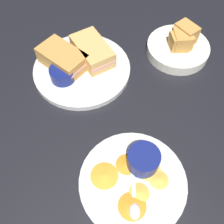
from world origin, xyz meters
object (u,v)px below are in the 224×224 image
object	(u,v)px
plate_sandwich_main	(82,69)
bread_basket_rear	(179,46)
plate_chips_companion	(133,182)
spoon_by_gravy_ramekin	(134,204)
spoon_by_dark_ramekin	(75,64)
sandwich_half_far	(63,58)
ramekin_light_gravy	(143,159)
sandwich_half_near	(94,51)
ramekin_dark_sauce	(62,73)

from	to	relation	value
plate_sandwich_main	bread_basket_rear	xyz separation A→B (cm)	(-2.37, 28.43, 1.76)
plate_sandwich_main	plate_chips_companion	xyz separation A→B (cm)	(33.44, 7.02, 0.00)
spoon_by_gravy_ramekin	spoon_by_dark_ramekin	bearing A→B (deg)	-168.55
sandwich_half_far	plate_chips_companion	bearing A→B (deg)	18.40
plate_sandwich_main	ramekin_light_gravy	bearing A→B (deg)	18.19
plate_sandwich_main	spoon_by_dark_ramekin	distance (cm)	2.41
plate_sandwich_main	sandwich_half_near	world-z (taller)	sandwich_half_near
plate_chips_companion	spoon_by_gravy_ramekin	distance (cm)	4.99
bread_basket_rear	ramekin_dark_sauce	bearing A→B (deg)	-80.99
sandwich_half_far	sandwich_half_near	bearing A→B (deg)	98.63
sandwich_half_near	bread_basket_rear	size ratio (longest dim) A/B	0.83
sandwich_half_near	ramekin_dark_sauce	world-z (taller)	sandwich_half_near
spoon_by_dark_ramekin	spoon_by_gravy_ramekin	bearing A→B (deg)	11.45
plate_sandwich_main	spoon_by_dark_ramekin	world-z (taller)	spoon_by_dark_ramekin
sandwich_half_far	bread_basket_rear	distance (cm)	33.19
bread_basket_rear	plate_sandwich_main	bearing A→B (deg)	-85.23
sandwich_half_near	plate_chips_companion	distance (cm)	36.87
ramekin_dark_sauce	ramekin_light_gravy	size ratio (longest dim) A/B	0.96
sandwich_half_far	spoon_by_gravy_ramekin	distance (cm)	41.59
plate_sandwich_main	sandwich_half_far	world-z (taller)	sandwich_half_far
sandwich_half_near	ramekin_dark_sauce	bearing A→B (deg)	-56.25
sandwich_half_near	sandwich_half_far	bearing A→B (deg)	-81.37
spoon_by_gravy_ramekin	bread_basket_rear	distance (cm)	46.28
sandwich_half_near	plate_chips_companion	bearing A→B (deg)	4.77
sandwich_half_far	spoon_by_dark_ramekin	distance (cm)	3.66
spoon_by_dark_ramekin	plate_sandwich_main	bearing A→B (deg)	57.00
plate_chips_companion	bread_basket_rear	size ratio (longest dim) A/B	1.28
ramekin_light_gravy	spoon_by_gravy_ramekin	distance (cm)	9.19
ramekin_dark_sauce	spoon_by_dark_ramekin	xyz separation A→B (cm)	(-4.12, 3.45, -1.52)
spoon_by_dark_ramekin	ramekin_light_gravy	bearing A→B (deg)	20.46
plate_chips_companion	bread_basket_rear	xyz separation A→B (cm)	(-35.81, 21.41, 1.76)
sandwich_half_near	plate_chips_companion	size ratio (longest dim) A/B	0.65
sandwich_half_near	bread_basket_rear	bearing A→B (deg)	88.14
bread_basket_rear	spoon_by_dark_ramekin	bearing A→B (deg)	-87.68
plate_sandwich_main	ramekin_light_gravy	world-z (taller)	ramekin_light_gravy
spoon_by_dark_ramekin	ramekin_light_gravy	distance (cm)	33.33
plate_sandwich_main	ramekin_light_gravy	size ratio (longest dim) A/B	3.85
ramekin_dark_sauce	sandwich_half_near	bearing A→B (deg)	123.75
sandwich_half_far	spoon_by_gravy_ramekin	size ratio (longest dim) A/B	1.49
ramekin_dark_sauce	spoon_by_gravy_ramekin	bearing A→B (deg)	17.97
ramekin_dark_sauce	plate_chips_companion	world-z (taller)	ramekin_dark_sauce
sandwich_half_far	plate_chips_companion	distance (cm)	37.33
ramekin_light_gravy	plate_chips_companion	bearing A→B (deg)	-39.81
sandwich_half_far	plate_chips_companion	size ratio (longest dim) A/B	0.65
spoon_by_dark_ramekin	bread_basket_rear	xyz separation A→B (cm)	(-1.22, 30.20, 0.60)
ramekin_dark_sauce	spoon_by_gravy_ramekin	xyz separation A→B (cm)	(35.26, 11.43, -1.52)
sandwich_half_near	ramekin_light_gravy	distance (cm)	33.71
bread_basket_rear	spoon_by_gravy_ramekin	bearing A→B (deg)	-28.69
ramekin_light_gravy	sandwich_half_near	bearing A→B (deg)	-169.91
ramekin_dark_sauce	sandwich_half_far	bearing A→B (deg)	174.10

